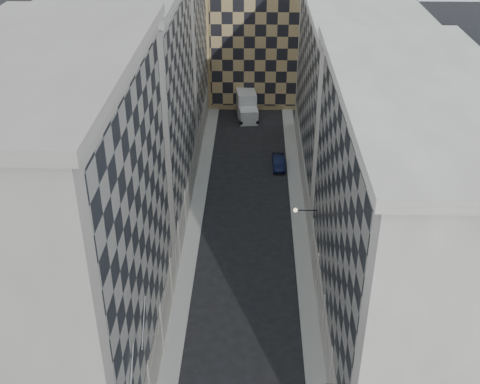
# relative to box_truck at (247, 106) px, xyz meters

# --- Properties ---
(sidewalk_west) EXTENTS (1.50, 100.00, 0.15)m
(sidewalk_west) POSITION_rel_box_truck_xyz_m (-4.77, -28.58, -1.41)
(sidewalk_west) COLOR #989993
(sidewalk_west) RESTS_ON ground
(sidewalk_east) EXTENTS (1.50, 100.00, 0.15)m
(sidewalk_east) POSITION_rel_box_truck_xyz_m (5.73, -28.58, -1.41)
(sidewalk_east) COLOR #989993
(sidewalk_east) RESTS_ON ground
(bldg_left_a) EXTENTS (10.80, 22.80, 23.70)m
(bldg_left_a) POSITION_rel_box_truck_xyz_m (-10.40, -47.58, 10.34)
(bldg_left_a) COLOR gray
(bldg_left_a) RESTS_ON ground
(bldg_left_b) EXTENTS (10.80, 22.80, 22.70)m
(bldg_left_b) POSITION_rel_box_truck_xyz_m (-10.40, -25.58, 9.84)
(bldg_left_b) COLOR gray
(bldg_left_b) RESTS_ON ground
(bldg_left_c) EXTENTS (10.80, 22.80, 21.70)m
(bldg_left_c) POSITION_rel_box_truck_xyz_m (-10.40, -3.58, 9.34)
(bldg_left_c) COLOR gray
(bldg_left_c) RESTS_ON ground
(bldg_right_a) EXTENTS (10.80, 26.80, 20.70)m
(bldg_right_a) POSITION_rel_box_truck_xyz_m (11.36, -43.58, 8.84)
(bldg_right_a) COLOR #A6A198
(bldg_right_a) RESTS_ON ground
(bldg_right_b) EXTENTS (10.80, 28.80, 19.70)m
(bldg_right_b) POSITION_rel_box_truck_xyz_m (11.38, -16.58, 8.37)
(bldg_right_b) COLOR #A6A198
(bldg_right_b) RESTS_ON ground
(tan_block) EXTENTS (16.80, 14.80, 18.80)m
(tan_block) POSITION_rel_box_truck_xyz_m (2.48, 9.32, 7.95)
(tan_block) COLOR tan
(tan_block) RESTS_ON ground
(flagpoles_left) EXTENTS (0.10, 6.33, 2.33)m
(flagpoles_left) POSITION_rel_box_truck_xyz_m (-5.42, -52.58, 6.52)
(flagpoles_left) COLOR gray
(flagpoles_left) RESTS_ON ground
(bracket_lamp) EXTENTS (1.98, 0.36, 0.36)m
(bracket_lamp) POSITION_rel_box_truck_xyz_m (4.86, -34.58, 4.72)
(bracket_lamp) COLOR black
(bracket_lamp) RESTS_ON ground
(box_truck) EXTENTS (3.28, 6.47, 3.40)m
(box_truck) POSITION_rel_box_truck_xyz_m (0.00, 0.00, 0.00)
(box_truck) COLOR silver
(box_truck) RESTS_ON ground
(dark_car) EXTENTS (1.52, 4.08, 1.33)m
(dark_car) POSITION_rel_box_truck_xyz_m (3.98, -15.08, -0.82)
(dark_car) COLOR black
(dark_car) RESTS_ON ground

